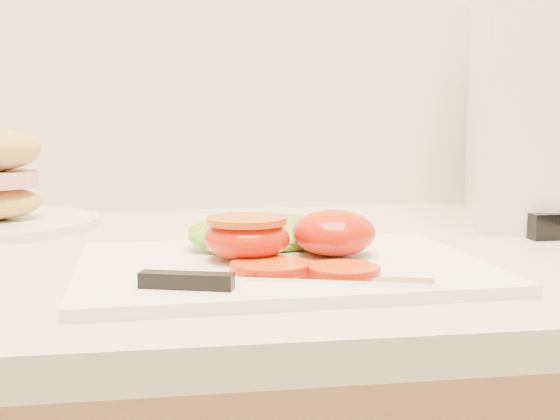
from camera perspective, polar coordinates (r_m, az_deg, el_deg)
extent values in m
cube|color=beige|center=(0.82, 14.69, -3.47)|extent=(3.92, 0.65, 0.03)
cube|color=white|center=(0.63, 0.14, -4.64)|extent=(0.37, 0.27, 0.01)
ellipsoid|color=red|center=(0.65, 4.38, -1.85)|extent=(0.08, 0.08, 0.04)
ellipsoid|color=red|center=(0.63, -2.71, -2.32)|extent=(0.08, 0.08, 0.04)
cylinder|color=#C03204|center=(0.63, -2.72, -0.84)|extent=(0.07, 0.07, 0.01)
cylinder|color=#D0520D|center=(0.59, -0.79, -4.60)|extent=(0.07, 0.07, 0.01)
cylinder|color=#D0520D|center=(0.58, 5.23, -4.84)|extent=(0.06, 0.06, 0.01)
ellipsoid|color=#669928|center=(0.69, -2.25, -2.01)|extent=(0.15, 0.12, 0.02)
ellipsoid|color=#669928|center=(0.71, 1.25, -1.84)|extent=(0.14, 0.12, 0.02)
cube|color=silver|center=(0.55, 4.74, -5.65)|extent=(0.15, 0.06, 0.00)
cube|color=black|center=(0.53, -7.61, -5.70)|extent=(0.07, 0.04, 0.01)
cube|color=silver|center=(0.98, 21.55, 7.73)|extent=(0.27, 0.30, 0.30)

